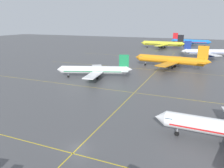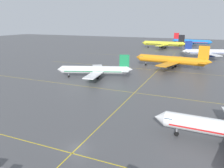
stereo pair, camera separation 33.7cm
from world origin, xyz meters
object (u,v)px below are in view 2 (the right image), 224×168
(airliner_far_right_stand, at_px, (164,44))
(airliner_far_left_stand, at_px, (209,52))
(airliner_second_row, at_px, (95,70))
(airliner_third_row, at_px, (172,60))
(airliner_distant_taxiway, at_px, (191,41))

(airliner_far_right_stand, bearing_deg, airliner_far_left_stand, -47.50)
(airliner_far_left_stand, distance_m, airliner_far_right_stand, 56.15)
(airliner_second_row, relative_size, airliner_third_row, 0.81)
(airliner_far_right_stand, height_order, airliner_distant_taxiway, airliner_far_right_stand)
(airliner_far_right_stand, xyz_separation_m, airliner_distant_taxiway, (21.50, 33.95, -0.07))
(airliner_distant_taxiway, bearing_deg, airliner_second_row, -100.79)
(airliner_second_row, xyz_separation_m, airliner_third_row, (27.80, 34.69, 0.73))
(airliner_second_row, bearing_deg, airliner_far_right_stand, 86.21)
(airliner_third_row, xyz_separation_m, airliner_distant_taxiway, (1.69, 120.12, -0.05))
(airliner_third_row, relative_size, airliner_far_left_stand, 1.14)
(airliner_second_row, bearing_deg, airliner_far_left_stand, 59.97)
(airliner_second_row, height_order, airliner_far_right_stand, airliner_far_right_stand)
(airliner_third_row, distance_m, airliner_far_left_stand, 48.30)
(airliner_far_right_stand, bearing_deg, airliner_second_row, -93.79)
(airliner_second_row, relative_size, airliner_distant_taxiway, 0.82)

